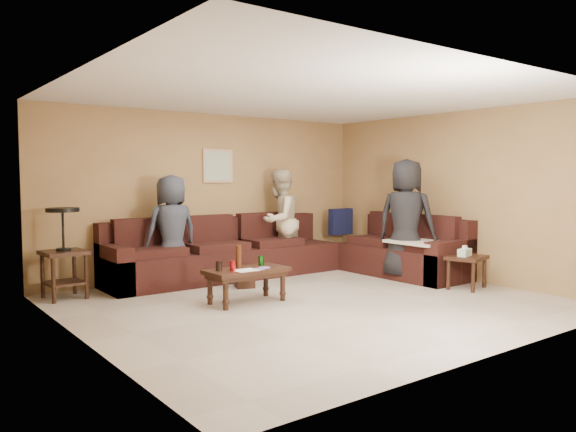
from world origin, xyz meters
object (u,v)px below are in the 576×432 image
object	(u,v)px
side_table_right	(466,260)
coffee_table	(246,273)
person_left	(172,231)
person_middle	(279,221)
person_right	(406,220)
end_table_left	(64,251)
sectional_sofa	(291,256)
waste_bin	(244,277)

from	to	relation	value
side_table_right	coffee_table	bearing A→B (deg)	159.23
person_left	person_middle	world-z (taller)	person_middle
coffee_table	person_right	world-z (taller)	person_right
end_table_left	person_left	world-z (taller)	person_left
sectional_sofa	end_table_left	xyz separation A→B (m)	(-3.18, 0.54, 0.27)
side_table_right	person_right	world-z (taller)	person_right
side_table_right	person_middle	xyz separation A→B (m)	(-1.24, 2.63, 0.43)
coffee_table	waste_bin	distance (m)	0.96
sectional_sofa	coffee_table	bearing A→B (deg)	-144.99
side_table_right	sectional_sofa	bearing A→B (deg)	123.47
side_table_right	person_left	bearing A→B (deg)	140.35
side_table_right	person_middle	world-z (taller)	person_middle
end_table_left	person_right	xyz separation A→B (m)	(4.44, -1.69, 0.30)
waste_bin	person_middle	distance (m)	1.52
waste_bin	person_left	distance (m)	1.21
side_table_right	person_right	distance (m)	1.09
sectional_sofa	coffee_table	world-z (taller)	sectional_sofa
coffee_table	person_right	bearing A→B (deg)	-2.62
end_table_left	side_table_right	xyz separation A→B (m)	(4.58, -2.65, -0.20)
waste_bin	coffee_table	bearing A→B (deg)	-120.96
sectional_sofa	end_table_left	size ratio (longest dim) A/B	4.06
sectional_sofa	person_left	distance (m)	1.86
person_middle	person_right	xyz separation A→B (m)	(1.11, -1.67, 0.07)
end_table_left	person_middle	bearing A→B (deg)	-0.34
side_table_right	person_right	size ratio (longest dim) A/B	0.36
sectional_sofa	person_right	distance (m)	1.81
coffee_table	waste_bin	xyz separation A→B (m)	(0.48, 0.81, -0.21)
sectional_sofa	person_left	bearing A→B (deg)	164.45
waste_bin	end_table_left	bearing A→B (deg)	160.85
sectional_sofa	person_right	world-z (taller)	person_right
person_right	sectional_sofa	bearing A→B (deg)	25.47
end_table_left	person_middle	world-z (taller)	person_middle
waste_bin	person_right	xyz separation A→B (m)	(2.25, -0.93, 0.75)
side_table_right	person_right	xyz separation A→B (m)	(-0.13, 0.96, 0.50)
end_table_left	person_middle	distance (m)	3.34
waste_bin	person_middle	xyz separation A→B (m)	(1.14, 0.74, 0.68)
person_left	coffee_table	bearing A→B (deg)	99.18
end_table_left	coffee_table	bearing A→B (deg)	-42.52
side_table_right	waste_bin	world-z (taller)	side_table_right
sectional_sofa	person_left	size ratio (longest dim) A/B	2.98
waste_bin	person_right	size ratio (longest dim) A/B	0.17
waste_bin	person_left	size ratio (longest dim) A/B	0.19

